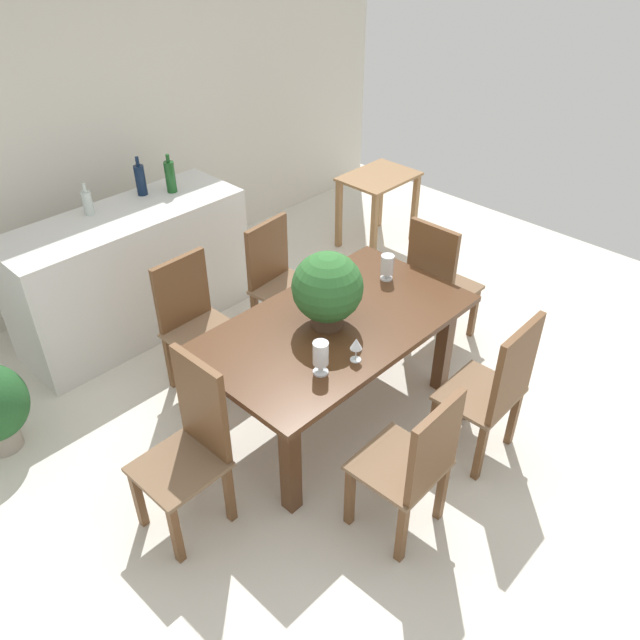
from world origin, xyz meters
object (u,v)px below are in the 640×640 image
at_px(chair_head_end, 192,440).
at_px(crystal_vase_left, 321,355).
at_px(dining_table, 335,337).
at_px(chair_far_left, 195,319).
at_px(flower_centerpiece, 328,289).
at_px(chair_near_left, 415,463).
at_px(wine_bottle_clear, 170,176).
at_px(wine_glass, 356,344).
at_px(wine_bottle_amber, 140,180).
at_px(chair_near_right, 497,386).
at_px(kitchen_counter, 132,273).
at_px(side_table, 378,192).
at_px(wine_bottle_tall, 88,203).
at_px(crystal_vase_center_near, 387,266).
at_px(chair_far_right, 278,277).
at_px(chair_foot_end, 437,281).

height_order(chair_head_end, crystal_vase_left, chair_head_end).
distance_m(dining_table, chair_far_left, 1.02).
bearing_deg(flower_centerpiece, chair_near_left, -109.62).
distance_m(chair_near_left, wine_bottle_clear, 2.92).
height_order(wine_glass, wine_bottle_amber, wine_bottle_amber).
relative_size(chair_near_right, kitchen_counter, 0.57).
xyz_separation_m(kitchen_counter, side_table, (2.39, -0.47, 0.05)).
xyz_separation_m(chair_head_end, wine_bottle_tall, (0.63, 1.98, 0.51)).
distance_m(wine_bottle_clear, wine_bottle_amber, 0.22).
relative_size(crystal_vase_center_near, wine_bottle_amber, 0.60).
distance_m(chair_head_end, crystal_vase_center_near, 1.74).
xyz_separation_m(chair_head_end, chair_far_right, (1.49, 0.93, -0.04)).
bearing_deg(chair_head_end, chair_far_left, 141.49).
bearing_deg(wine_bottle_amber, crystal_vase_left, -99.70).
relative_size(chair_near_left, kitchen_counter, 0.54).
height_order(chair_far_left, chair_near_left, chair_near_left).
relative_size(chair_far_left, chair_foot_end, 0.91).
relative_size(crystal_vase_center_near, wine_glass, 1.18).
relative_size(chair_far_left, wine_bottle_tall, 4.08).
distance_m(crystal_vase_center_near, wine_bottle_tall, 2.19).
distance_m(dining_table, chair_foot_end, 1.10).
height_order(chair_far_left, wine_glass, chair_far_left).
xyz_separation_m(chair_near_left, chair_far_right, (0.77, 1.86, -0.01)).
bearing_deg(chair_near_left, side_table, -138.61).
xyz_separation_m(wine_bottle_tall, side_table, (2.54, -0.63, -0.54)).
xyz_separation_m(wine_glass, wine_bottle_tall, (-0.29, 2.32, 0.20)).
xyz_separation_m(crystal_vase_left, wine_glass, (0.22, -0.07, -0.01)).
distance_m(crystal_vase_center_near, wine_bottle_clear, 1.86).
bearing_deg(side_table, wine_bottle_clear, 164.56).
bearing_deg(side_table, chair_foot_end, -125.46).
relative_size(flower_centerpiece, side_table, 0.68).
height_order(chair_foot_end, chair_far_right, chair_foot_end).
bearing_deg(kitchen_counter, chair_far_right, -51.74).
bearing_deg(dining_table, crystal_vase_left, -146.40).
relative_size(chair_far_right, wine_bottle_tall, 4.03).
bearing_deg(flower_centerpiece, side_table, 32.34).
distance_m(chair_foot_end, crystal_vase_center_near, 0.59).
height_order(chair_near_left, wine_bottle_amber, wine_bottle_amber).
relative_size(chair_near_right, flower_centerpiece, 2.14).
distance_m(chair_far_left, crystal_vase_left, 1.26).
height_order(dining_table, chair_far_right, chair_far_right).
height_order(dining_table, wine_bottle_tall, wine_bottle_tall).
bearing_deg(chair_near_right, wine_glass, -46.98).
distance_m(chair_far_left, wine_bottle_amber, 1.27).
bearing_deg(wine_bottle_tall, chair_near_right, -73.41).
relative_size(chair_head_end, wine_bottle_clear, 3.54).
bearing_deg(chair_far_left, wine_bottle_tall, 93.25).
height_order(crystal_vase_center_near, wine_bottle_amber, wine_bottle_amber).
height_order(chair_far_left, flower_centerpiece, flower_centerpiece).
height_order(chair_near_left, crystal_vase_left, chair_near_left).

